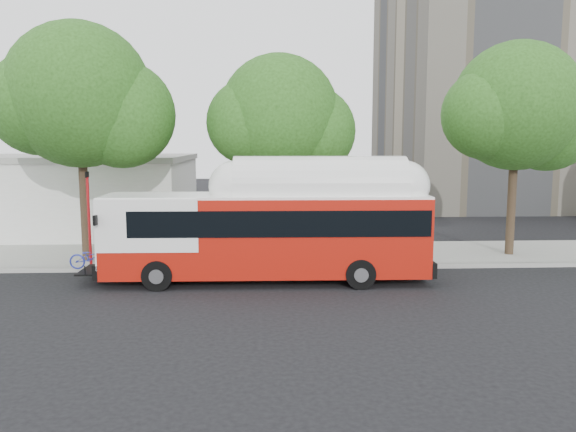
# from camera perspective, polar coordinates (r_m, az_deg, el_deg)

# --- Properties ---
(ground) EXTENTS (120.00, 120.00, 0.00)m
(ground) POSITION_cam_1_polar(r_m,az_deg,el_deg) (18.47, 2.83, -8.11)
(ground) COLOR black
(ground) RESTS_ON ground
(sidewalk) EXTENTS (60.00, 5.00, 0.15)m
(sidewalk) POSITION_cam_1_polar(r_m,az_deg,el_deg) (24.75, 1.39, -3.90)
(sidewalk) COLOR gray
(sidewalk) RESTS_ON ground
(curb_strip) EXTENTS (60.00, 0.30, 0.15)m
(curb_strip) POSITION_cam_1_polar(r_m,az_deg,el_deg) (22.22, 1.87, -5.23)
(curb_strip) COLOR gray
(curb_strip) RESTS_ON ground
(red_curb_segment) EXTENTS (10.00, 0.32, 0.16)m
(red_curb_segment) POSITION_cam_1_polar(r_m,az_deg,el_deg) (22.18, -5.91, -5.27)
(red_curb_segment) COLOR maroon
(red_curb_segment) RESTS_ON ground
(street_tree_left) EXTENTS (6.67, 5.80, 9.74)m
(street_tree_left) POSITION_cam_1_polar(r_m,az_deg,el_deg) (24.29, -19.28, 10.95)
(street_tree_left) COLOR #2D2116
(street_tree_left) RESTS_ON ground
(street_tree_mid) EXTENTS (5.75, 5.00, 8.62)m
(street_tree_mid) POSITION_cam_1_polar(r_m,az_deg,el_deg) (23.81, 0.07, 9.76)
(street_tree_mid) COLOR #2D2116
(street_tree_mid) RESTS_ON ground
(street_tree_right) EXTENTS (6.21, 5.40, 9.18)m
(street_tree_right) POSITION_cam_1_polar(r_m,az_deg,el_deg) (26.11, 23.01, 9.74)
(street_tree_right) COLOR #2D2116
(street_tree_right) RESTS_ON ground
(low_commercial_bldg) EXTENTS (16.20, 10.20, 4.25)m
(low_commercial_bldg) POSITION_cam_1_polar(r_m,az_deg,el_deg) (34.11, -23.77, 2.13)
(low_commercial_bldg) COLOR silver
(low_commercial_bldg) RESTS_ON ground
(transit_bus) EXTENTS (12.23, 2.77, 3.60)m
(transit_bus) POSITION_cam_1_polar(r_m,az_deg,el_deg) (19.97, -1.96, -1.97)
(transit_bus) COLOR #A9160B
(transit_bus) RESTS_ON ground
(signal_pole) EXTENTS (0.11, 0.36, 3.84)m
(signal_pole) POSITION_cam_1_polar(r_m,az_deg,el_deg) (23.18, -19.55, -0.36)
(signal_pole) COLOR #AB1216
(signal_pole) RESTS_ON ground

